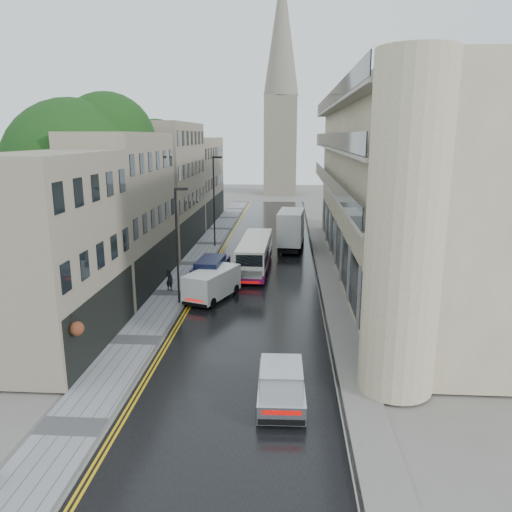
# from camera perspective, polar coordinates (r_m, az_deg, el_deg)

# --- Properties ---
(ground) EXTENTS (200.00, 200.00, 0.00)m
(ground) POSITION_cam_1_polar(r_m,az_deg,el_deg) (17.76, -4.75, -24.32)
(ground) COLOR slate
(ground) RESTS_ON ground
(road) EXTENTS (9.00, 85.00, 0.02)m
(road) POSITION_cam_1_polar(r_m,az_deg,el_deg) (42.80, 0.64, -1.12)
(road) COLOR black
(road) RESTS_ON ground
(left_sidewalk) EXTENTS (2.70, 85.00, 0.12)m
(left_sidewalk) POSITION_cam_1_polar(r_m,az_deg,el_deg) (43.49, -7.08, -0.92)
(left_sidewalk) COLOR gray
(left_sidewalk) RESTS_ON ground
(right_sidewalk) EXTENTS (1.80, 85.00, 0.12)m
(right_sidewalk) POSITION_cam_1_polar(r_m,az_deg,el_deg) (42.85, 7.87, -1.17)
(right_sidewalk) COLOR slate
(right_sidewalk) RESTS_ON ground
(old_shop_row) EXTENTS (4.50, 56.00, 12.00)m
(old_shop_row) POSITION_cam_1_polar(r_m,az_deg,el_deg) (45.63, -11.19, 7.20)
(old_shop_row) COLOR gray
(old_shop_row) RESTS_ON ground
(modern_block) EXTENTS (8.00, 40.00, 14.00)m
(modern_block) POSITION_cam_1_polar(r_m,az_deg,el_deg) (40.82, 15.27, 7.66)
(modern_block) COLOR beige
(modern_block) RESTS_ON ground
(church_spire) EXTENTS (6.40, 6.40, 40.00)m
(church_spire) POSITION_cam_1_polar(r_m,az_deg,el_deg) (96.28, 2.89, 19.04)
(church_spire) COLOR gray
(church_spire) RESTS_ON ground
(tree_near) EXTENTS (10.56, 10.56, 13.89)m
(tree_near) POSITION_cam_1_polar(r_m,az_deg,el_deg) (37.12, -19.80, 6.70)
(tree_near) COLOR black
(tree_near) RESTS_ON ground
(tree_far) EXTENTS (9.24, 9.24, 12.46)m
(tree_far) POSITION_cam_1_polar(r_m,az_deg,el_deg) (49.23, -13.43, 7.81)
(tree_far) COLOR black
(tree_far) RESTS_ON ground
(cream_bus) EXTENTS (2.42, 9.75, 2.65)m
(cream_bus) POSITION_cam_1_polar(r_m,az_deg,el_deg) (38.57, -1.96, -0.74)
(cream_bus) COLOR white
(cream_bus) RESTS_ON road
(white_lorry) EXTENTS (2.82, 7.59, 3.90)m
(white_lorry) POSITION_cam_1_polar(r_m,az_deg,el_deg) (47.20, 2.65, 2.70)
(white_lorry) COLOR white
(white_lorry) RESTS_ON road
(silver_hatchback) EXTENTS (1.99, 4.36, 1.62)m
(silver_hatchback) POSITION_cam_1_polar(r_m,az_deg,el_deg) (20.17, 0.35, -16.36)
(silver_hatchback) COLOR #AAAAAF
(silver_hatchback) RESTS_ON road
(white_van) EXTENTS (3.54, 5.06, 2.10)m
(white_van) POSITION_cam_1_polar(r_m,az_deg,el_deg) (33.18, -7.80, -3.74)
(white_van) COLOR white
(white_van) RESTS_ON road
(navy_van) EXTENTS (2.25, 4.92, 2.45)m
(navy_van) POSITION_cam_1_polar(r_m,az_deg,el_deg) (34.73, -7.17, -2.63)
(navy_van) COLOR black
(navy_van) RESTS_ON road
(pedestrian) EXTENTS (0.71, 0.61, 1.64)m
(pedestrian) POSITION_cam_1_polar(r_m,az_deg,el_deg) (36.03, -9.87, -2.64)
(pedestrian) COLOR black
(pedestrian) RESTS_ON left_sidewalk
(lamp_post_near) EXTENTS (0.87, 0.43, 7.55)m
(lamp_post_near) POSITION_cam_1_polar(r_m,az_deg,el_deg) (32.58, -9.01, 1.03)
(lamp_post_near) COLOR black
(lamp_post_near) RESTS_ON left_sidewalk
(lamp_post_far) EXTENTS (1.00, 0.57, 8.79)m
(lamp_post_far) POSITION_cam_1_polar(r_m,az_deg,el_deg) (49.45, -4.82, 6.16)
(lamp_post_far) COLOR black
(lamp_post_far) RESTS_ON left_sidewalk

